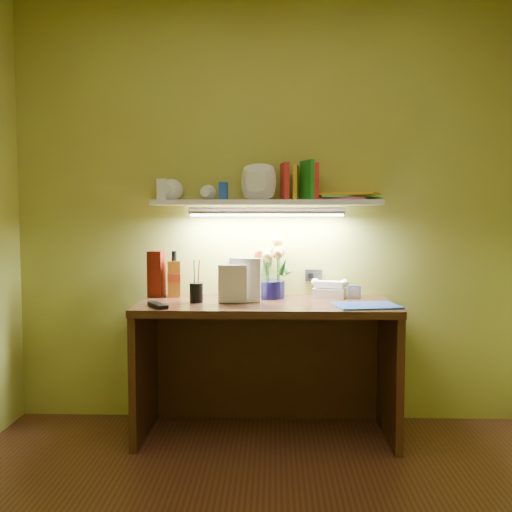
{
  "coord_description": "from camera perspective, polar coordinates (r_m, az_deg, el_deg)",
  "views": [
    {
      "loc": [
        0.04,
        -1.91,
        1.22
      ],
      "look_at": [
        -0.06,
        1.35,
        0.99
      ],
      "focal_mm": 40.0,
      "sensor_mm": 36.0,
      "label": 1
    }
  ],
  "objects": [
    {
      "name": "wall_shelf",
      "position": [
        3.29,
        1.55,
        6.01
      ],
      "size": [
        1.33,
        0.36,
        0.26
      ],
      "color": "white",
      "rests_on": "ground"
    },
    {
      "name": "art_card",
      "position": [
        3.32,
        -1.26,
        -2.4
      ],
      "size": [
        0.21,
        0.11,
        0.2
      ],
      "primitive_type": null,
      "rotation": [
        0.0,
        0.0,
        -0.37
      ],
      "color": "white",
      "rests_on": "desk"
    },
    {
      "name": "flower_bouquet",
      "position": [
        3.3,
        1.19,
        -1.17
      ],
      "size": [
        0.28,
        0.28,
        0.35
      ],
      "primitive_type": null,
      "rotation": [
        0.0,
        0.0,
        -0.35
      ],
      "color": "#0F0D3B",
      "rests_on": "desk"
    },
    {
      "name": "tv_remote",
      "position": [
        3.02,
        -9.8,
        -4.88
      ],
      "size": [
        0.14,
        0.17,
        0.02
      ],
      "primitive_type": "cube",
      "rotation": [
        0.0,
        0.0,
        0.57
      ],
      "color": "black",
      "rests_on": "desk"
    },
    {
      "name": "whisky_box",
      "position": [
        3.4,
        -9.92,
        -1.78
      ],
      "size": [
        0.1,
        0.1,
        0.27
      ],
      "primitive_type": "cube",
      "rotation": [
        0.0,
        0.0,
        -0.17
      ],
      "color": "#60140B",
      "rests_on": "desk"
    },
    {
      "name": "whisky_bottle",
      "position": [
        3.36,
        -8.17,
        -1.8
      ],
      "size": [
        0.08,
        0.08,
        0.27
      ],
      "primitive_type": null,
      "rotation": [
        0.0,
        0.0,
        0.12
      ],
      "color": "#A85D18",
      "rests_on": "desk"
    },
    {
      "name": "blue_folder",
      "position": [
        3.05,
        10.98,
        -4.89
      ],
      "size": [
        0.36,
        0.29,
        0.01
      ],
      "primitive_type": "cube",
      "rotation": [
        0.0,
        0.0,
        0.18
      ],
      "color": "blue",
      "rests_on": "desk"
    },
    {
      "name": "desk_clock",
      "position": [
        3.35,
        9.8,
        -3.53
      ],
      "size": [
        0.08,
        0.04,
        0.07
      ],
      "primitive_type": "cube",
      "rotation": [
        0.0,
        0.0,
        -0.03
      ],
      "color": "silver",
      "rests_on": "desk"
    },
    {
      "name": "desk_book_b",
      "position": [
        3.15,
        -2.67,
        -2.38
      ],
      "size": [
        0.18,
        0.06,
        0.24
      ],
      "primitive_type": "imported",
      "rotation": [
        0.0,
        0.0,
        -0.24
      ],
      "color": "white",
      "rests_on": "desk"
    },
    {
      "name": "telephone",
      "position": [
        3.35,
        7.39,
        -3.2
      ],
      "size": [
        0.21,
        0.18,
        0.11
      ],
      "primitive_type": null,
      "rotation": [
        0.0,
        0.0,
        -0.27
      ],
      "color": "white",
      "rests_on": "desk"
    },
    {
      "name": "pen_cup",
      "position": [
        3.14,
        -6.0,
        -3.0
      ],
      "size": [
        0.08,
        0.08,
        0.18
      ],
      "primitive_type": "cylinder",
      "rotation": [
        0.0,
        0.0,
        -0.12
      ],
      "color": "black",
      "rests_on": "desk"
    },
    {
      "name": "desk",
      "position": [
        3.22,
        1.01,
        -11.26
      ],
      "size": [
        1.4,
        0.6,
        0.75
      ],
      "primitive_type": "cube",
      "color": "#361E0E",
      "rests_on": "ground"
    },
    {
      "name": "desk_book_a",
      "position": [
        3.1,
        -3.81,
        -2.82
      ],
      "size": [
        0.16,
        0.03,
        0.21
      ],
      "primitive_type": "imported",
      "rotation": [
        0.0,
        0.0,
        -0.09
      ],
      "color": "beige",
      "rests_on": "desk"
    }
  ]
}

